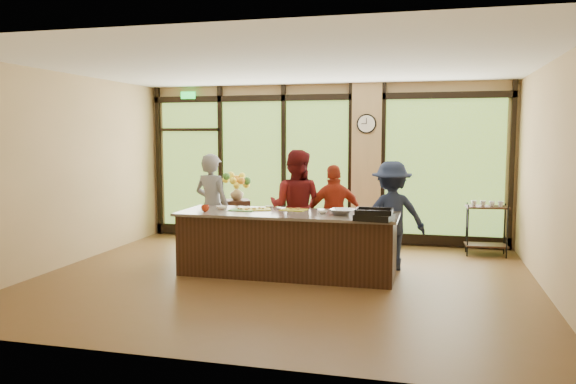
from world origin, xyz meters
The scene contains 25 objects.
floor centered at (0.00, 0.00, 0.00)m, with size 7.00×7.00×0.00m, color brown.
ceiling centered at (0.00, 0.00, 3.00)m, with size 7.00×7.00×0.00m, color silver.
back_wall centered at (0.00, 3.00, 1.50)m, with size 7.00×7.00×0.00m, color tan.
left_wall centered at (-3.50, 0.00, 1.50)m, with size 6.00×6.00×0.00m, color tan.
right_wall centered at (3.50, 0.00, 1.50)m, with size 6.00×6.00×0.00m, color tan.
window_wall centered at (0.16, 2.95, 1.39)m, with size 6.90×0.12×3.00m.
island_base centered at (0.00, 0.30, 0.44)m, with size 3.10×1.00×0.88m, color black.
countertop centered at (0.00, 0.30, 0.90)m, with size 3.20×1.10×0.04m, color #6E665B.
wall_clock centered at (0.85, 2.87, 2.25)m, with size 0.36×0.04×0.36m.
cook_left centered at (-1.45, 0.97, 0.87)m, with size 0.64×0.42×1.75m, color gray.
cook_midleft centered at (-0.04, 0.98, 0.91)m, with size 0.88×0.69×1.82m, color maroon.
cook_midright centered at (0.55, 1.16, 0.79)m, with size 0.93×0.39×1.58m, color #A53119.
cook_right centered at (1.45, 1.00, 0.83)m, with size 1.07×0.61×1.65m, color #1B233D.
roasting_pan centered at (1.30, -0.16, 0.96)m, with size 0.48×0.37×0.09m, color black.
mixing_bowl centered at (0.81, 0.23, 0.96)m, with size 0.35×0.35×0.08m, color silver.
cutting_board_left centered at (-0.71, 0.37, 0.93)m, with size 0.38×0.29×0.01m, color #418D33.
cutting_board_center centered at (-0.53, 0.47, 0.93)m, with size 0.42×0.32×0.01m, color gold.
cutting_board_right centered at (0.03, 0.56, 0.93)m, with size 0.38×0.28×0.01m, color gold.
prep_bowl_near centered at (-1.04, 0.36, 0.95)m, with size 0.17×0.17×0.05m, color white.
prep_bowl_mid centered at (0.52, 0.30, 0.94)m, with size 0.13×0.13×0.04m, color white.
prep_bowl_far centered at (-0.40, 0.73, 0.94)m, with size 0.12×0.12×0.03m, color white.
red_ramekin centered at (-1.20, 0.10, 0.97)m, with size 0.12×0.12×0.10m, color #BA2E12.
flower_stand centered at (-1.35, 1.92, 0.44)m, with size 0.44×0.44×0.88m, color black.
flower_vase centered at (-1.35, 1.92, 1.01)m, with size 0.24×0.24×0.25m, color olive.
bar_cart centered at (2.96, 2.39, 0.56)m, with size 0.72×0.45×0.94m.
Camera 1 is at (1.99, -7.56, 2.05)m, focal length 35.00 mm.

